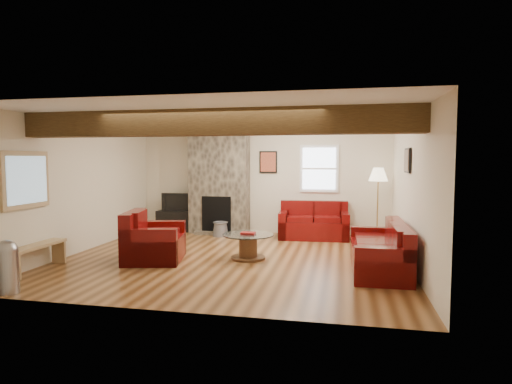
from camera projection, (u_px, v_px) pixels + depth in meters
room at (233, 189)px, 7.57m from camera, size 8.00×8.00×8.00m
oak_beam at (212, 123)px, 6.27m from camera, size 6.00×0.36×0.38m
chimney_breast at (219, 182)px, 10.21m from camera, size 1.40×0.67×2.50m
back_window at (319, 169)px, 9.92m from camera, size 0.90×0.08×1.10m
hatch_window at (26, 180)px, 6.69m from camera, size 0.08×1.00×0.90m
ceiling_dome at (291, 124)px, 8.18m from camera, size 0.40×0.40×0.18m
artwork_back at (268, 162)px, 10.15m from camera, size 0.42×0.06×0.52m
artwork_right at (407, 160)px, 7.23m from camera, size 0.06×0.55×0.42m
sofa_three at (379, 247)px, 6.79m from camera, size 0.84×1.98×0.76m
loveseat at (314, 220)px, 9.56m from camera, size 1.57×0.96×0.81m
armchair_red at (154, 236)px, 7.46m from camera, size 1.15×1.25×0.87m
coffee_table at (248, 246)px, 7.59m from camera, size 0.91×0.91×0.48m
tv_cabinet at (178, 221)px, 10.54m from camera, size 1.00×0.40×0.50m
television at (178, 202)px, 10.50m from camera, size 0.76×0.10×0.44m
floor_lamp at (378, 178)px, 9.17m from camera, size 0.41×0.41×1.59m
pine_bench at (38, 258)px, 6.78m from camera, size 0.26×1.13×0.42m
pedal_bin at (7, 267)px, 5.64m from camera, size 0.36×0.36×0.72m
coal_bucket at (220, 229)px, 9.83m from camera, size 0.36×0.36×0.34m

